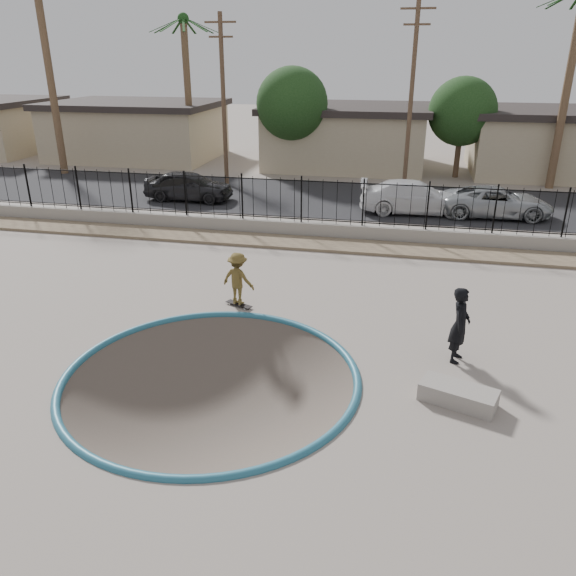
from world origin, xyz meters
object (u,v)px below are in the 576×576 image
(skater, at_px, (238,282))
(car_d, at_px, (497,202))
(skateboard, at_px, (239,304))
(concrete_ledge, at_px, (458,395))
(car_b, at_px, (193,188))
(car_c, at_px, (415,197))
(car_a, at_px, (188,186))
(videographer, at_px, (460,325))

(skater, height_order, car_d, skater)
(skateboard, height_order, concrete_ledge, concrete_ledge)
(skateboard, bearing_deg, concrete_ledge, -7.70)
(skateboard, distance_m, car_b, 13.42)
(skateboard, xyz_separation_m, concrete_ledge, (6.09, -3.86, 0.14))
(skateboard, xyz_separation_m, car_d, (8.76, 12.00, 0.66))
(skater, relative_size, car_c, 0.31)
(concrete_ledge, height_order, car_b, car_b)
(skater, height_order, car_a, skater)
(videographer, bearing_deg, car_c, 17.52)
(skater, relative_size, videographer, 0.83)
(skateboard, relative_size, concrete_ledge, 0.56)
(car_b, bearing_deg, car_c, -94.55)
(car_c, height_order, car_d, car_c)
(car_d, bearing_deg, car_a, 87.55)
(car_a, bearing_deg, car_b, -89.08)
(car_b, xyz_separation_m, car_c, (11.05, -0.10, 0.11))
(skater, relative_size, car_b, 0.41)
(skater, distance_m, car_a, 13.54)
(skater, distance_m, car_c, 12.93)
(car_d, bearing_deg, car_c, 89.10)
(skater, relative_size, concrete_ledge, 0.99)
(skateboard, bearing_deg, car_c, 91.64)
(videographer, distance_m, car_d, 14.18)
(videographer, bearing_deg, car_b, 54.05)
(skateboard, bearing_deg, videographer, 7.22)
(skater, xyz_separation_m, skateboard, (0.00, -0.00, -0.73))
(skater, xyz_separation_m, car_b, (-5.99, 12.00, -0.12))
(concrete_ledge, height_order, car_d, car_d)
(skateboard, xyz_separation_m, car_b, (-5.99, 12.00, 0.61))
(car_b, xyz_separation_m, car_d, (14.74, 0.00, 0.05))
(car_d, bearing_deg, concrete_ledge, 168.02)
(skater, relative_size, car_a, 0.36)
(skateboard, distance_m, car_d, 14.87)
(car_c, bearing_deg, videographer, 179.33)
(concrete_ledge, relative_size, car_c, 0.31)
(skater, distance_m, car_b, 13.41)
(concrete_ledge, xyz_separation_m, car_c, (-1.02, 15.76, 0.58))
(car_b, relative_size, car_c, 0.75)
(car_b, bearing_deg, car_a, 85.96)
(videographer, height_order, car_b, videographer)
(skateboard, bearing_deg, car_d, 78.58)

